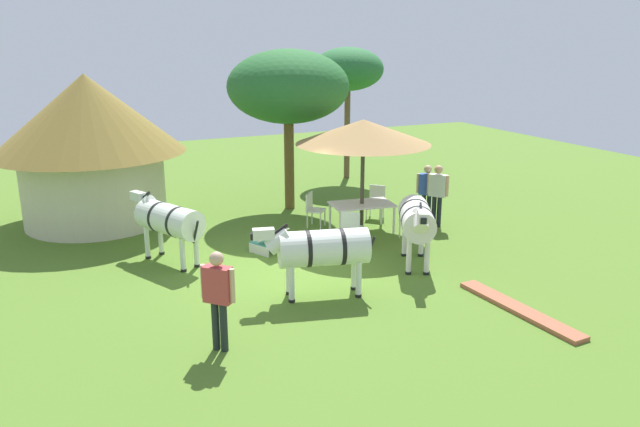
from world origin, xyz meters
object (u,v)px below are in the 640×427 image
Objects in this scene: shade_umbrella at (363,132)px; standing_watcher at (218,292)px; patio_dining_table at (362,206)px; zebra_toward_hut at (417,220)px; thatched_hut at (90,139)px; zebra_by_umbrella at (321,248)px; patio_chair_west_end at (412,217)px; acacia_tree_far_lawn at (348,70)px; acacia_tree_right_background at (288,87)px; guest_beside_umbrella at (438,190)px; zebra_nearest_camera at (168,220)px; patio_chair_near_hut at (376,199)px; guest_behind_table at (427,189)px; striped_lounge_chair at (268,242)px; patio_chair_east_end at (313,207)px; patio_chair_near_lawn at (351,226)px.

standing_watcher is at bearing -137.84° from shade_umbrella.
zebra_toward_hut is (-0.13, -2.67, 0.37)m from patio_dining_table.
zebra_by_umbrella is (3.37, -7.01, -1.27)m from thatched_hut.
acacia_tree_far_lawn reaches higher than patio_chair_west_end.
thatched_hut is 5.44m from acacia_tree_right_background.
guest_beside_umbrella reaches higher than patio_dining_table.
zebra_nearest_camera is at bearing -73.91° from thatched_hut.
guest_behind_table is at bearing -179.19° from patio_chair_near_hut.
patio_dining_table is 4.93m from zebra_nearest_camera.
acacia_tree_far_lawn is (2.64, 8.40, 2.68)m from zebra_toward_hut.
patio_chair_east_end is at bearing 12.88° from striped_lounge_chair.
zebra_by_umbrella is (-3.62, -4.20, 0.44)m from patio_chair_near_hut.
striped_lounge_chair is (-1.76, -1.40, -0.27)m from patio_chair_east_end.
patio_chair_near_lawn is 2.91m from guest_beside_umbrella.
zebra_toward_hut is at bearing -77.61° from guest_beside_umbrella.
thatched_hut is 1.46× the size of shade_umbrella.
guest_beside_umbrella is 1.04× the size of guest_behind_table.
acacia_tree_far_lawn is at bearing -15.80° from zebra_by_umbrella.
guest_behind_table is 8.26m from standing_watcher.
zebra_nearest_camera is at bearing 50.14° from zebra_by_umbrella.
thatched_hut is 8.43m from standing_watcher.
acacia_tree_far_lawn reaches higher than zebra_toward_hut.
guest_beside_umbrella is 0.36× the size of acacia_tree_right_background.
acacia_tree_right_background is at bearing -54.81° from zebra_toward_hut.
striped_lounge_chair is (-3.67, -1.42, -0.27)m from patio_chair_near_hut.
patio_chair_near_lawn is 8.18m from acacia_tree_far_lawn.
guest_behind_table is 0.67× the size of zebra_by_umbrella.
zebra_by_umbrella reaches higher than patio_dining_table.
zebra_by_umbrella reaches higher than patio_chair_near_lawn.
patio_chair_near_lawn is at bearing -116.39° from acacia_tree_far_lawn.
standing_watcher is 0.37× the size of acacia_tree_far_lawn.
standing_watcher is at bearing -116.82° from zebra_nearest_camera.
patio_dining_table is 1.94m from guest_behind_table.
shade_umbrella is 2.02× the size of standing_watcher.
striped_lounge_chair is at bearing 128.96° from patio_chair_west_end.
guest_behind_table is 0.35× the size of acacia_tree_far_lawn.
guest_behind_table is 6.83m from zebra_nearest_camera.
shade_umbrella is 3.72× the size of patio_chair_west_end.
patio_chair_west_end is 0.54× the size of standing_watcher.
patio_chair_near_hut is 0.54× the size of standing_watcher.
guest_behind_table reaches higher than striped_lounge_chair.
patio_chair_east_end is at bearing 133.25° from patio_chair_near_lawn.
thatched_hut is 8.92m from guest_behind_table.
patio_dining_table is 1.32m from patio_chair_east_end.
guest_beside_umbrella reaches higher than patio_chair_west_end.
patio_chair_near_hut and patio_chair_near_lawn have the same top height.
acacia_tree_right_background is (-0.84, 2.82, 0.91)m from shade_umbrella.
guest_beside_umbrella is at bearing -44.49° from zebra_by_umbrella.
standing_watcher is 2.67m from zebra_by_umbrella.
zebra_by_umbrella reaches higher than patio_chair_west_end.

